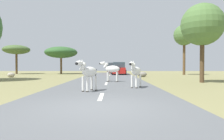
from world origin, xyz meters
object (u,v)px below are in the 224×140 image
Objects in this scene: car_0 at (113,68)px; rock_0 at (143,74)px; zebra_1 at (111,69)px; zebra_4 at (88,72)px; tree_1 at (16,50)px; tree_0 at (61,52)px; rock_2 at (11,75)px; tree_4 at (202,25)px; car_1 at (119,69)px; tree_2 at (184,36)px; zebra_0 at (136,72)px.

rock_0 is (3.38, -11.02, -0.55)m from car_0.
zebra_1 is 6.15m from zebra_4.
tree_1 is 20.97m from rock_0.
zebra_4 is at bearing -72.86° from tree_0.
zebra_1 reaches higher than rock_2.
tree_4 is at bearing -69.93° from car_0.
tree_1 is (-16.13, 3.01, 2.96)m from car_1.
tree_4 reaches higher than zebra_4.
car_0 is 12.32m from tree_2.
rock_0 is at bearing -11.14° from zebra_1.
car_1 is (2.04, 19.73, -0.10)m from zebra_4.
tree_0 is 0.72× the size of tree_2.
rock_0 is at bearing 3.61° from rock_2.
tree_4 is at bearing -21.60° from rock_2.
tree_4 is at bearing -64.83° from car_1.
tree_2 reaches higher than car_1.
zebra_4 is 0.33× the size of tree_1.
zebra_0 is 0.90× the size of zebra_1.
zebra_4 is (-1.05, -6.06, -0.05)m from zebra_1.
car_0 is 0.73× the size of tree_4.
car_1 is at bearing 29.01° from rock_2.
tree_2 is at bearing -27.81° from car_0.
tree_0 is at bearing 2.06° from tree_1.
car_1 is at bearing -64.97° from zebra_4.
zebra_0 is 0.25× the size of tree_4.
car_1 reaches higher than zebra_0.
car_1 is at bearing -80.28° from car_0.
rock_2 is at bearing 71.57° from zebra_1.
zebra_0 is 18.09m from car_1.
car_0 is at bearing 12.72° from zebra_1.
tree_0 is at bearing -41.92° from zebra_4.
zebra_1 is at bearing -127.21° from tree_2.
car_0 is 0.99× the size of car_1.
tree_2 reaches higher than zebra_1.
zebra_1 is at bearing -31.71° from rock_2.
car_1 is 10.03m from tree_0.
zebra_0 is 0.34× the size of car_0.
rock_0 is (-6.62, -5.57, -5.26)m from tree_2.
zebra_4 reaches higher than rock_0.
zebra_0 is 0.33× the size of tree_1.
tree_0 reaches higher than rock_2.
zebra_0 is 0.29× the size of tree_0.
zebra_0 reaches higher than rock_2.
tree_1 reaches higher than zebra_0.
rock_2 is at bearing -21.05° from zebra_4.
tree_4 is 6.71× the size of rock_0.
zebra_0 is at bearing -142.59° from tree_4.
car_1 is (1.00, 13.67, -0.16)m from zebra_1.
zebra_4 is 24.18m from tree_0.
zebra_1 is 2.13× the size of rock_2.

